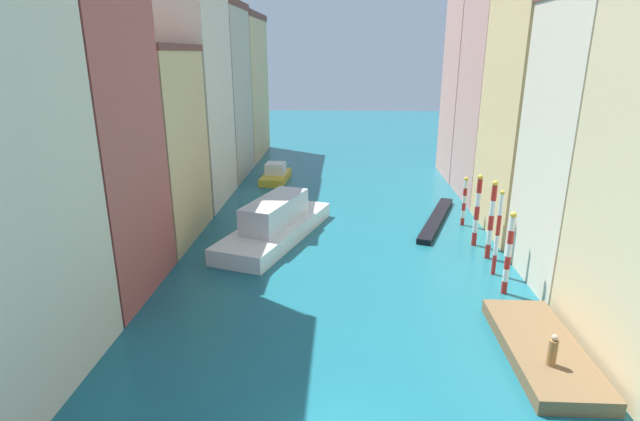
{
  "coord_description": "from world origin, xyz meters",
  "views": [
    {
      "loc": [
        -0.08,
        -12.63,
        12.65
      ],
      "look_at": [
        -1.81,
        21.91,
        1.5
      ],
      "focal_mm": 27.53,
      "sensor_mm": 36.0,
      "label": 1
    }
  ],
  "objects_px": {
    "mooring_pole_3": "(477,210)",
    "motorboat_0": "(276,175)",
    "vaporetto_white": "(276,224)",
    "mooring_pole_4": "(464,201)",
    "waterfront_dock": "(541,349)",
    "mooring_pole_2": "(491,219)",
    "person_on_dock": "(553,351)",
    "mooring_pole_0": "(509,253)",
    "mooring_pole_1": "(498,233)",
    "gondola_black": "(436,219)"
  },
  "relations": [
    {
      "from": "person_on_dock",
      "to": "mooring_pole_0",
      "type": "bearing_deg",
      "value": 86.5
    },
    {
      "from": "vaporetto_white",
      "to": "motorboat_0",
      "type": "xyz_separation_m",
      "value": [
        -2.24,
        16.42,
        -0.42
      ]
    },
    {
      "from": "person_on_dock",
      "to": "mooring_pole_3",
      "type": "xyz_separation_m",
      "value": [
        0.56,
        14.58,
        1.28
      ]
    },
    {
      "from": "mooring_pole_2",
      "to": "mooring_pole_3",
      "type": "height_order",
      "value": "mooring_pole_2"
    },
    {
      "from": "mooring_pole_3",
      "to": "vaporetto_white",
      "type": "bearing_deg",
      "value": 177.16
    },
    {
      "from": "waterfront_dock",
      "to": "mooring_pole_2",
      "type": "height_order",
      "value": "mooring_pole_2"
    },
    {
      "from": "mooring_pole_1",
      "to": "vaporetto_white",
      "type": "bearing_deg",
      "value": 158.82
    },
    {
      "from": "person_on_dock",
      "to": "mooring_pole_4",
      "type": "height_order",
      "value": "mooring_pole_4"
    },
    {
      "from": "mooring_pole_2",
      "to": "gondola_black",
      "type": "height_order",
      "value": "mooring_pole_2"
    },
    {
      "from": "mooring_pole_1",
      "to": "mooring_pole_0",
      "type": "bearing_deg",
      "value": -92.46
    },
    {
      "from": "mooring_pole_4",
      "to": "mooring_pole_0",
      "type": "bearing_deg",
      "value": -91.28
    },
    {
      "from": "mooring_pole_2",
      "to": "mooring_pole_0",
      "type": "bearing_deg",
      "value": -94.81
    },
    {
      "from": "mooring_pole_1",
      "to": "mooring_pole_3",
      "type": "xyz_separation_m",
      "value": [
        0.0,
        4.67,
        -0.09
      ]
    },
    {
      "from": "mooring_pole_4",
      "to": "gondola_black",
      "type": "distance_m",
      "value": 2.63
    },
    {
      "from": "mooring_pole_3",
      "to": "motorboat_0",
      "type": "distance_m",
      "value": 23.54
    },
    {
      "from": "mooring_pole_1",
      "to": "mooring_pole_4",
      "type": "height_order",
      "value": "mooring_pole_1"
    },
    {
      "from": "mooring_pole_1",
      "to": "mooring_pole_2",
      "type": "bearing_deg",
      "value": 82.85
    },
    {
      "from": "person_on_dock",
      "to": "mooring_pole_4",
      "type": "relative_size",
      "value": 0.36
    },
    {
      "from": "mooring_pole_0",
      "to": "mooring_pole_2",
      "type": "distance_m",
      "value": 4.91
    },
    {
      "from": "waterfront_dock",
      "to": "motorboat_0",
      "type": "height_order",
      "value": "motorboat_0"
    },
    {
      "from": "waterfront_dock",
      "to": "person_on_dock",
      "type": "distance_m",
      "value": 1.88
    },
    {
      "from": "mooring_pole_0",
      "to": "mooring_pole_2",
      "type": "bearing_deg",
      "value": 85.19
    },
    {
      "from": "person_on_dock",
      "to": "mooring_pole_2",
      "type": "height_order",
      "value": "mooring_pole_2"
    },
    {
      "from": "vaporetto_white",
      "to": "mooring_pole_4",
      "type": "bearing_deg",
      "value": 13.97
    },
    {
      "from": "mooring_pole_4",
      "to": "gondola_black",
      "type": "bearing_deg",
      "value": 158.41
    },
    {
      "from": "waterfront_dock",
      "to": "motorboat_0",
      "type": "relative_size",
      "value": 1.32
    },
    {
      "from": "mooring_pole_4",
      "to": "vaporetto_white",
      "type": "bearing_deg",
      "value": -166.03
    },
    {
      "from": "person_on_dock",
      "to": "mooring_pole_3",
      "type": "bearing_deg",
      "value": 87.79
    },
    {
      "from": "person_on_dock",
      "to": "gondola_black",
      "type": "relative_size",
      "value": 0.13
    },
    {
      "from": "person_on_dock",
      "to": "mooring_pole_2",
      "type": "relative_size",
      "value": 0.27
    },
    {
      "from": "waterfront_dock",
      "to": "vaporetto_white",
      "type": "height_order",
      "value": "vaporetto_white"
    },
    {
      "from": "waterfront_dock",
      "to": "mooring_pole_4",
      "type": "height_order",
      "value": "mooring_pole_4"
    },
    {
      "from": "vaporetto_white",
      "to": "motorboat_0",
      "type": "bearing_deg",
      "value": 97.77
    },
    {
      "from": "mooring_pole_4",
      "to": "vaporetto_white",
      "type": "height_order",
      "value": "mooring_pole_4"
    },
    {
      "from": "waterfront_dock",
      "to": "motorboat_0",
      "type": "distance_m",
      "value": 33.98
    },
    {
      "from": "person_on_dock",
      "to": "mooring_pole_0",
      "type": "relative_size",
      "value": 0.29
    },
    {
      "from": "mooring_pole_0",
      "to": "mooring_pole_2",
      "type": "xyz_separation_m",
      "value": [
        0.41,
        4.89,
        0.22
      ]
    },
    {
      "from": "mooring_pole_2",
      "to": "person_on_dock",
      "type": "bearing_deg",
      "value": -94.02
    },
    {
      "from": "mooring_pole_1",
      "to": "mooring_pole_4",
      "type": "xyz_separation_m",
      "value": [
        0.15,
        8.83,
        -0.7
      ]
    },
    {
      "from": "mooring_pole_3",
      "to": "mooring_pole_4",
      "type": "bearing_deg",
      "value": 88.0
    },
    {
      "from": "waterfront_dock",
      "to": "mooring_pole_4",
      "type": "distance_m",
      "value": 17.23
    },
    {
      "from": "waterfront_dock",
      "to": "motorboat_0",
      "type": "xyz_separation_m",
      "value": [
        -15.79,
        30.09,
        0.33
      ]
    },
    {
      "from": "mooring_pole_3",
      "to": "mooring_pole_0",
      "type": "bearing_deg",
      "value": -90.86
    },
    {
      "from": "waterfront_dock",
      "to": "mooring_pole_2",
      "type": "relative_size",
      "value": 1.49
    },
    {
      "from": "mooring_pole_3",
      "to": "mooring_pole_4",
      "type": "height_order",
      "value": "mooring_pole_3"
    },
    {
      "from": "vaporetto_white",
      "to": "gondola_black",
      "type": "distance_m",
      "value": 12.87
    },
    {
      "from": "mooring_pole_2",
      "to": "mooring_pole_1",
      "type": "bearing_deg",
      "value": -97.15
    },
    {
      "from": "mooring_pole_3",
      "to": "motorboat_0",
      "type": "xyz_separation_m",
      "value": [
        -16.07,
        17.11,
        -1.9
      ]
    },
    {
      "from": "motorboat_0",
      "to": "mooring_pole_0",
      "type": "bearing_deg",
      "value": -56.63
    },
    {
      "from": "gondola_black",
      "to": "mooring_pole_4",
      "type": "bearing_deg",
      "value": -21.59
    }
  ]
}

